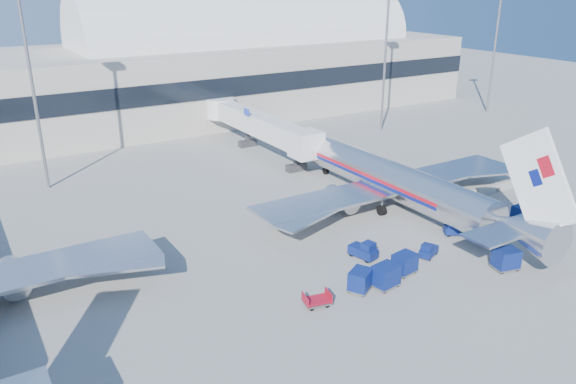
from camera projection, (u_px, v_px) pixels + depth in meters
ground at (344, 245)px, 50.85m from camera, size 260.00×260.00×0.00m
terminal at (54, 84)px, 85.99m from camera, size 170.00×28.15×21.00m
airliner_main at (396, 181)px, 58.31m from camera, size 32.00×37.26×12.07m
jetbridge_near at (254, 123)px, 77.69m from camera, size 4.40×27.50×6.25m
mast_west at (28, 57)px, 59.62m from camera, size 2.00×1.20×22.60m
mast_east at (387, 34)px, 84.21m from camera, size 2.00×1.20×22.60m
mast_far_east at (497, 27)px, 96.50m from camera, size 2.00×1.20×22.60m
barrier_near at (465, 196)px, 61.13m from camera, size 3.00×0.55×0.90m
barrier_mid at (486, 190)px, 62.75m from camera, size 3.00×0.55×0.90m
barrier_far at (505, 185)px, 64.38m from camera, size 3.00×0.55×0.90m
tug_lead at (428, 250)px, 48.47m from camera, size 2.24×1.67×1.31m
tug_right at (455, 229)px, 52.65m from camera, size 2.36×2.03×1.38m
tug_left at (364, 250)px, 48.19m from camera, size 1.77×2.67×1.60m
cart_train_a at (405, 263)px, 45.63m from camera, size 2.16×1.77×1.72m
cart_train_b at (386, 276)px, 43.57m from camera, size 2.28×1.86×1.84m
cart_train_c at (360, 280)px, 43.07m from camera, size 2.44×2.27×1.72m
cart_solo_near at (506, 259)px, 46.24m from camera, size 2.34×1.98×1.79m
cart_solo_far at (523, 214)px, 55.04m from camera, size 2.06×1.57×1.81m
cart_open_red at (317, 301)px, 41.25m from camera, size 2.19×1.74×0.52m
ramp_worker at (559, 233)px, 51.15m from camera, size 0.71×0.77×1.77m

